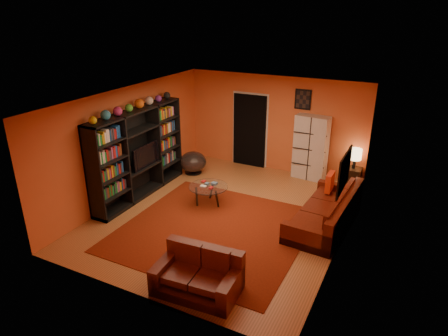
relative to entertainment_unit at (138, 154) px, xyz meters
The scene contains 20 objects.
floor 2.51m from the entertainment_unit, ahead, with size 6.00×6.00×0.00m, color #995A2F.
ceiling 2.75m from the entertainment_unit, ahead, with size 6.00×6.00×0.00m, color white.
wall_back 3.77m from the entertainment_unit, 52.83° to the left, with size 6.00×6.00×0.00m, color #D95F2F.
wall_front 3.77m from the entertainment_unit, 52.83° to the right, with size 6.00×6.00×0.00m, color #D95F2F.
wall_left 0.34m from the entertainment_unit, behind, with size 6.00×6.00×0.00m, color #D95F2F.
wall_right 4.78m from the entertainment_unit, ahead, with size 6.00×6.00×0.00m, color #D95F2F.
rug 2.69m from the entertainment_unit, 16.42° to the right, with size 3.60×3.60×0.01m, color #5A170A.
doorway 3.35m from the entertainment_unit, 61.98° to the left, with size 0.95×0.10×2.04m, color black.
wall_art_right 4.80m from the entertainment_unit, ahead, with size 0.03×1.00×0.70m, color black.
wall_art_back 4.36m from the entertainment_unit, 44.57° to the left, with size 0.42×0.03×0.52m, color black.
entertainment_unit is the anchor object (origin of this frame).
tv 0.12m from the entertainment_unit, 62.11° to the left, with size 0.12×0.94×0.54m, color black.
sofa 4.52m from the entertainment_unit, ahead, with size 1.15×2.49×0.85m.
loveseat 3.95m from the entertainment_unit, 38.72° to the right, with size 1.40×0.90×0.85m.
throw_pillow 4.46m from the entertainment_unit, 17.74° to the left, with size 0.12×0.42×0.42m, color #ED3C1A.
coffee_table 1.86m from the entertainment_unit, ahead, with size 0.90×0.90×0.45m.
storage_cabinet 4.39m from the entertainment_unit, 39.67° to the left, with size 0.85×0.38×1.70m, color beige.
bowl_chair 1.91m from the entertainment_unit, 75.23° to the left, with size 0.73×0.73×0.59m.
side_table 5.34m from the entertainment_unit, 31.36° to the left, with size 0.40×0.40×0.50m, color black.
table_lamp 5.29m from the entertainment_unit, 31.36° to the left, with size 0.31×0.31×0.51m.
Camera 1 is at (3.47, -6.97, 4.30)m, focal length 32.00 mm.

